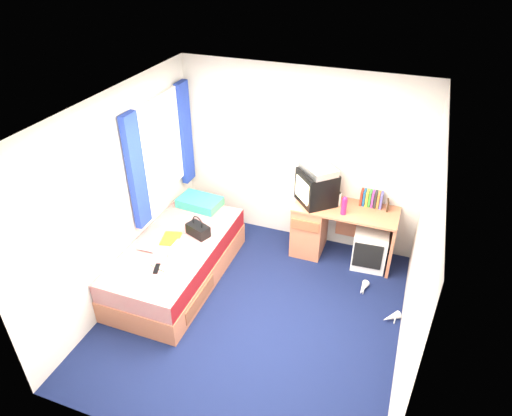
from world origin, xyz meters
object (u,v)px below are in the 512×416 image
(picture_frame, at_px, (388,205))
(magazine, at_px, (171,239))
(vcr, at_px, (318,169))
(remote_control, at_px, (157,269))
(handbag, at_px, (198,230))
(towel, at_px, (184,251))
(crt_tv, at_px, (317,187))
(pink_water_bottle, at_px, (344,206))
(aerosol_can, at_px, (339,199))
(bed, at_px, (177,261))
(water_bottle, at_px, (146,248))
(desk, at_px, (323,226))
(white_heels, at_px, (377,302))
(storage_cube, at_px, (370,248))
(pillow, at_px, (200,202))
(colour_swatch_fan, at_px, (160,267))

(picture_frame, bearing_deg, magazine, -161.01)
(vcr, distance_m, remote_control, 2.27)
(handbag, relative_size, towel, 1.11)
(crt_tv, relative_size, handbag, 1.82)
(pink_water_bottle, distance_m, aerosol_can, 0.20)
(magazine, bearing_deg, crt_tv, 36.42)
(picture_frame, xyz_separation_m, aerosol_can, (-0.59, -0.10, 0.02))
(vcr, distance_m, magazine, 2.00)
(bed, height_order, water_bottle, water_bottle)
(picture_frame, relative_size, towel, 0.48)
(crt_tv, relative_size, picture_frame, 4.25)
(remote_control, bearing_deg, aerosol_can, 27.69)
(vcr, xyz_separation_m, handbag, (-1.24, -0.92, -0.61))
(desk, height_order, towel, desk)
(bed, bearing_deg, handbag, 53.00)
(water_bottle, bearing_deg, crt_tv, 40.50)
(white_heels, bearing_deg, water_bottle, -166.72)
(magazine, bearing_deg, desk, 34.18)
(handbag, xyz_separation_m, white_heels, (2.21, 0.13, -0.58))
(storage_cube, height_order, vcr, vcr)
(white_heels, bearing_deg, desk, 137.17)
(pillow, xyz_separation_m, remote_control, (0.14, -1.36, -0.05))
(water_bottle, bearing_deg, picture_frame, 31.28)
(remote_control, bearing_deg, towel, 47.54)
(towel, relative_size, remote_control, 1.83)
(magazine, distance_m, colour_swatch_fan, 0.54)
(pillow, distance_m, desk, 1.68)
(picture_frame, bearing_deg, pink_water_bottle, -158.61)
(picture_frame, bearing_deg, desk, -178.68)
(storage_cube, height_order, magazine, magazine)
(bed, distance_m, colour_swatch_fan, 0.55)
(desk, height_order, colour_swatch_fan, desk)
(picture_frame, xyz_separation_m, remote_control, (-2.26, -1.80, -0.27))
(picture_frame, xyz_separation_m, colour_swatch_fan, (-2.24, -1.76, -0.27))
(pink_water_bottle, relative_size, water_bottle, 1.09)
(aerosol_can, xyz_separation_m, colour_swatch_fan, (-1.65, -1.66, -0.29))
(water_bottle, relative_size, white_heels, 0.33)
(aerosol_can, distance_m, handbag, 1.81)
(vcr, bearing_deg, storage_cube, 40.95)
(desk, bearing_deg, towel, -135.50)
(aerosol_can, relative_size, white_heels, 0.29)
(colour_swatch_fan, distance_m, white_heels, 2.54)
(crt_tv, relative_size, colour_swatch_fan, 2.70)
(bed, distance_m, remote_control, 0.58)
(pillow, height_order, magazine, pillow)
(bed, relative_size, remote_control, 12.50)
(water_bottle, bearing_deg, bed, 46.21)
(picture_frame, distance_m, water_bottle, 2.99)
(pillow, xyz_separation_m, storage_cube, (2.28, 0.25, -0.34))
(pink_water_bottle, xyz_separation_m, aerosol_can, (-0.10, 0.18, -0.02))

